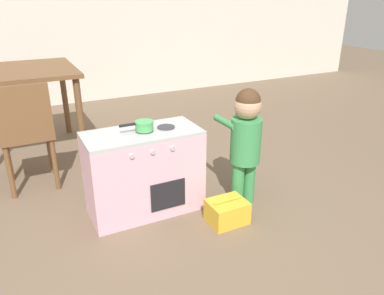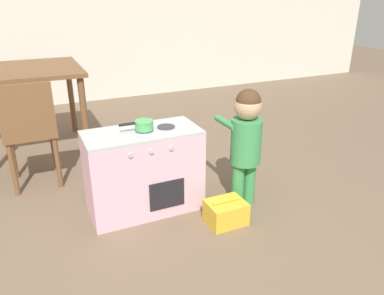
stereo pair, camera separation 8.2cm
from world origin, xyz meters
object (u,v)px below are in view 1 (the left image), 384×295
play_kitchen (144,172)px  child_figure (246,135)px  dining_chair_near (26,133)px  toy_pot (144,125)px  toy_basket (227,212)px  dining_table (21,82)px

play_kitchen → child_figure: (0.64, -0.22, 0.23)m
dining_chair_near → toy_pot: bearing=-44.8°
toy_basket → dining_table: (-1.02, 1.78, 0.59)m
dining_chair_near → toy_basket: bearing=-44.3°
toy_basket → dining_chair_near: (-1.06, 1.04, 0.37)m
child_figure → toy_basket: (-0.22, -0.16, -0.44)m
toy_pot → dining_table: (-0.61, 1.40, 0.05)m
play_kitchen → dining_chair_near: (-0.65, 0.66, 0.16)m
toy_pot → dining_table: 1.53m
toy_basket → dining_table: dining_table is taller
play_kitchen → child_figure: bearing=-19.3°
play_kitchen → toy_pot: toy_pot is taller
play_kitchen → child_figure: 0.71m
play_kitchen → dining_chair_near: size_ratio=0.90×
play_kitchen → toy_basket: size_ratio=3.06×
play_kitchen → toy_pot: (0.01, 0.00, 0.33)m
child_figure → toy_pot: bearing=160.2°
toy_pot → child_figure: 0.67m
dining_chair_near → child_figure: bearing=-34.4°
play_kitchen → toy_basket: 0.60m
dining_table → dining_chair_near: 0.77m
child_figure → toy_basket: child_figure is taller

